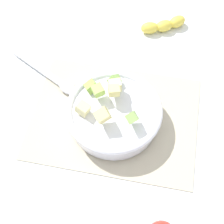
{
  "coord_description": "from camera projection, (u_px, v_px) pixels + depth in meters",
  "views": [
    {
      "loc": [
        -0.08,
        0.44,
        0.77
      ],
      "look_at": [
        0.0,
        0.01,
        0.05
      ],
      "focal_mm": 53.8,
      "sensor_mm": 36.0,
      "label": 1
    }
  ],
  "objects": [
    {
      "name": "ground_plane",
      "position": [
        115.0,
        118.0,
        0.89
      ],
      "size": [
        2.4,
        2.4,
        0.0
      ],
      "primitive_type": "plane",
      "color": "silver"
    },
    {
      "name": "salad_bowl",
      "position": [
        112.0,
        113.0,
        0.85
      ],
      "size": [
        0.24,
        0.24,
        0.11
      ],
      "color": "white",
      "rests_on": "placemat"
    },
    {
      "name": "placemat",
      "position": [
        115.0,
        117.0,
        0.89
      ],
      "size": [
        0.44,
        0.33,
        0.01
      ],
      "primitive_type": "cube",
      "color": "#BCB299",
      "rests_on": "ground_plane"
    },
    {
      "name": "banana_whole",
      "position": [
        164.0,
        25.0,
        1.05
      ],
      "size": [
        0.15,
        0.1,
        0.04
      ],
      "color": "yellow",
      "rests_on": "ground_plane"
    },
    {
      "name": "serving_spoon",
      "position": [
        54.0,
        79.0,
        0.95
      ],
      "size": [
        0.22,
        0.14,
        0.01
      ],
      "color": "#B7B7BC",
      "rests_on": "placemat"
    }
  ]
}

